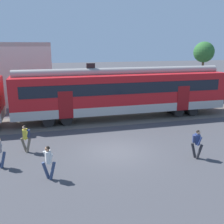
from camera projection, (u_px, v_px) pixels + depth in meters
ground_plane at (116, 151)px, 15.61m from camera, size 160.00×160.00×0.00m
commuter_train at (17, 97)px, 20.16m from camera, size 38.05×3.07×4.73m
pedestrian_yellow at (26, 136)px, 15.29m from camera, size 0.63×0.56×1.67m
pedestrian_white at (48, 160)px, 12.19m from camera, size 0.67×0.54×1.67m
pedestrian_navy at (197, 142)px, 14.44m from camera, size 0.58×0.64×1.67m
parked_car_tan at (214, 94)px, 29.32m from camera, size 4.07×1.90×1.54m
street_tree_right at (204, 52)px, 36.51m from camera, size 2.86×2.86×6.59m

